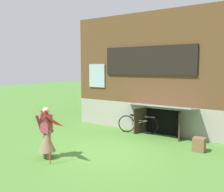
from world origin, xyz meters
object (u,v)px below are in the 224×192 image
Objects in this scene: person at (47,137)px; wooden_crate at (199,145)px; kite at (40,122)px; bicycle_silver at (138,124)px.

person reaches higher than wooden_crate.
person is 3.42× the size of wooden_crate.
person reaches higher than kite.
wooden_crate is (3.43, 3.72, -1.01)m from kite.
bicycle_silver reaches higher than wooden_crate.
kite is at bearing -132.64° from wooden_crate.
person is at bearing 119.76° from kite.
kite reaches higher than wooden_crate.
person is 0.79m from kite.
kite is at bearing -111.86° from bicycle_silver.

